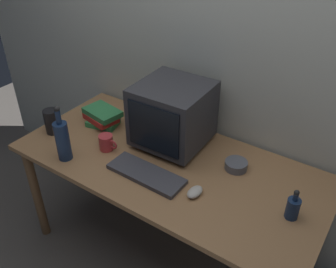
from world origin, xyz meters
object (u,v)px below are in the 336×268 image
(keyboard, at_px, (146,174))
(book_stack, at_px, (102,117))
(computer_mouse, at_px, (195,192))
(bottle_tall, at_px, (62,139))
(mug, at_px, (107,142))
(crt_monitor, at_px, (173,114))
(bottle_short, at_px, (293,207))
(cd_spindle, at_px, (236,165))
(metal_canister, at_px, (52,121))

(keyboard, xyz_separation_m, book_stack, (-0.52, 0.24, 0.05))
(keyboard, height_order, book_stack, book_stack)
(computer_mouse, xyz_separation_m, bottle_tall, (-0.74, -0.15, 0.11))
(mug, bearing_deg, crt_monitor, 43.55)
(keyboard, bearing_deg, mug, 170.17)
(bottle_short, height_order, cd_spindle, bottle_short)
(bottle_short, relative_size, book_stack, 0.64)
(book_stack, relative_size, mug, 2.07)
(bottle_short, bearing_deg, bottle_tall, -167.16)
(cd_spindle, height_order, metal_canister, metal_canister)
(cd_spindle, xyz_separation_m, metal_canister, (-1.07, -0.30, 0.05))
(bottle_short, xyz_separation_m, metal_canister, (-1.43, -0.13, 0.02))
(book_stack, bearing_deg, bottle_tall, -80.03)
(bottle_tall, distance_m, book_stack, 0.38)
(bottle_short, distance_m, mug, 1.04)
(mug, bearing_deg, bottle_tall, -124.84)
(crt_monitor, bearing_deg, keyboard, -80.88)
(bottle_tall, height_order, metal_canister, bottle_tall)
(cd_spindle, bearing_deg, crt_monitor, 178.95)
(computer_mouse, relative_size, bottle_tall, 0.31)
(bottle_short, bearing_deg, keyboard, -168.92)
(keyboard, relative_size, book_stack, 1.69)
(computer_mouse, height_order, book_stack, book_stack)
(metal_canister, bearing_deg, book_stack, 49.91)
(crt_monitor, distance_m, keyboard, 0.37)
(keyboard, bearing_deg, metal_canister, 179.92)
(keyboard, bearing_deg, crt_monitor, 100.21)
(metal_canister, bearing_deg, bottle_short, 5.01)
(computer_mouse, relative_size, book_stack, 0.40)
(crt_monitor, xyz_separation_m, mug, (-0.27, -0.26, -0.15))
(keyboard, distance_m, cd_spindle, 0.48)
(crt_monitor, bearing_deg, metal_canister, -155.05)
(mug, bearing_deg, bottle_short, 4.24)
(cd_spindle, bearing_deg, keyboard, -138.52)
(book_stack, height_order, metal_canister, metal_canister)
(bottle_short, distance_m, metal_canister, 1.44)
(book_stack, xyz_separation_m, cd_spindle, (0.88, 0.07, -0.04))
(keyboard, relative_size, mug, 3.50)
(keyboard, height_order, bottle_tall, bottle_tall)
(computer_mouse, bearing_deg, keyboard, -172.55)
(book_stack, bearing_deg, mug, -42.34)
(crt_monitor, bearing_deg, book_stack, -170.32)
(keyboard, distance_m, metal_canister, 0.72)
(bottle_tall, bearing_deg, computer_mouse, 11.19)
(keyboard, height_order, mug, mug)
(crt_monitor, relative_size, bottle_short, 2.50)
(crt_monitor, height_order, keyboard, crt_monitor)
(computer_mouse, bearing_deg, book_stack, 168.06)
(bottle_tall, bearing_deg, keyboard, 15.53)
(crt_monitor, xyz_separation_m, computer_mouse, (0.33, -0.30, -0.17))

